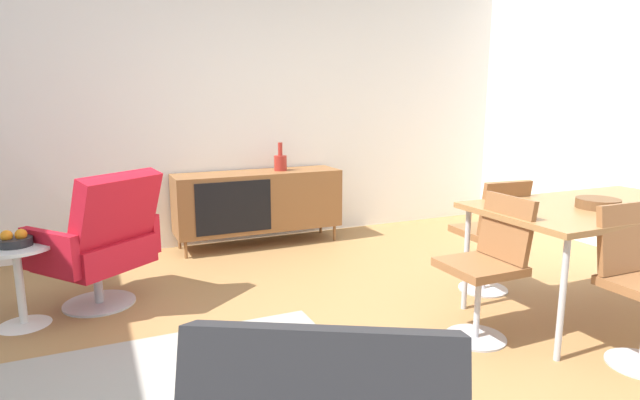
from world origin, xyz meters
TOP-DOWN VIEW (x-y plane):
  - ground_plane at (0.00, 0.00)m, footprint 8.32×8.32m
  - wall_back at (0.00, 2.60)m, footprint 6.80×0.12m
  - sideboard at (0.17, 2.30)m, footprint 1.60×0.45m
  - vase_cobalt at (0.41, 2.30)m, footprint 0.12×0.12m
  - dining_table at (1.68, -0.19)m, footprint 1.60×0.90m
  - wooden_bowl_on_table at (1.58, -0.26)m, footprint 0.26×0.26m
  - dining_chair_back_left at (1.33, 0.37)m, footprint 0.43×0.45m
  - dining_chair_near_window at (0.80, -0.19)m, footprint 0.42×0.40m
  - lounge_chair_red at (-1.27, 1.25)m, footprint 0.91×0.90m
  - side_table_round at (-1.75, 1.13)m, footprint 0.44×0.44m
  - fruit_bowl at (-1.75, 1.13)m, footprint 0.20×0.20m

SIDE VIEW (x-z plane):
  - ground_plane at x=0.00m, z-range 0.00..0.00m
  - side_table_round at x=-1.75m, z-range 0.06..0.58m
  - sideboard at x=0.17m, z-range 0.08..0.80m
  - lounge_chair_red at x=-1.27m, z-range -0.01..0.94m
  - dining_chair_back_left at x=1.33m, z-range 0.04..0.90m
  - dining_chair_near_window at x=0.80m, z-range 0.04..0.90m
  - fruit_bowl at x=-1.75m, z-range 0.50..0.61m
  - dining_table at x=1.68m, z-range 0.33..1.07m
  - wooden_bowl_on_table at x=1.58m, z-range 0.74..0.80m
  - vase_cobalt at x=0.41m, z-range 0.67..0.94m
  - wall_back at x=0.00m, z-range 0.00..2.80m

